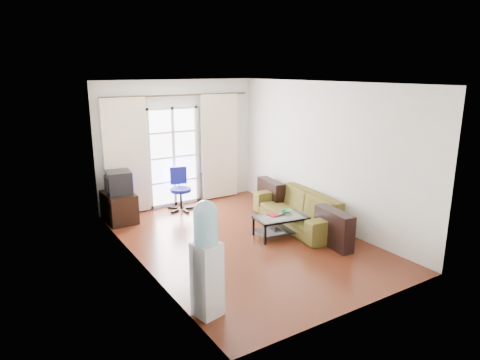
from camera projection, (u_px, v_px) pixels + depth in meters
name	position (u px, v px, depth m)	size (l,w,h in m)	color
floor	(243.00, 241.00, 7.46)	(5.20, 5.20, 0.00)	#612A17
ceiling	(243.00, 83.00, 6.78)	(5.20, 5.20, 0.00)	white
wall_back	(178.00, 143.00, 9.25)	(3.60, 0.02, 2.70)	white
wall_front	(363.00, 207.00, 4.99)	(3.60, 0.02, 2.70)	white
wall_left	(138.00, 180.00, 6.19)	(0.02, 5.20, 2.70)	white
wall_right	(323.00, 154.00, 8.05)	(0.02, 5.20, 2.70)	white
french_door	(174.00, 157.00, 9.19)	(1.16, 0.06, 2.15)	white
curtain_rod	(179.00, 95.00, 8.91)	(0.04, 0.04, 3.30)	#4C3F2D
curtain_left	(126.00, 157.00, 8.57)	(0.90, 0.07, 2.35)	#F5E6C5
curtain_right	(219.00, 147.00, 9.68)	(0.90, 0.07, 2.35)	#F5E6C5
radiator	(214.00, 185.00, 9.84)	(0.64, 0.12, 0.64)	gray
sofa	(299.00, 209.00, 8.15)	(1.12, 2.27, 0.64)	brown
coffee_table	(281.00, 223.00, 7.62)	(0.99, 0.66, 0.38)	silver
bowl	(287.00, 211.00, 7.79)	(0.24, 0.24, 0.05)	#2D7E43
book	(270.00, 216.00, 7.59)	(0.16, 0.20, 0.02)	#AA1415
remote	(281.00, 215.00, 7.62)	(0.16, 0.04, 0.02)	black
tv_stand	(119.00, 207.00, 8.37)	(0.52, 0.78, 0.58)	black
crt_tv	(118.00, 183.00, 8.20)	(0.53, 0.53, 0.44)	black
task_chair	(181.00, 198.00, 9.05)	(0.74, 0.74, 0.90)	black
water_cooler	(207.00, 257.00, 5.04)	(0.35, 0.35, 1.46)	silver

